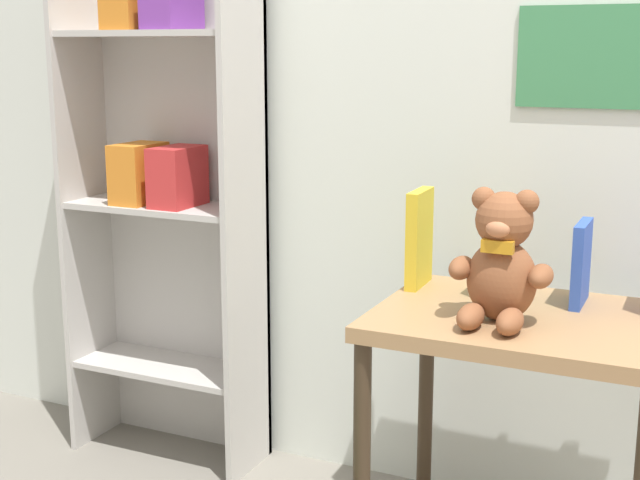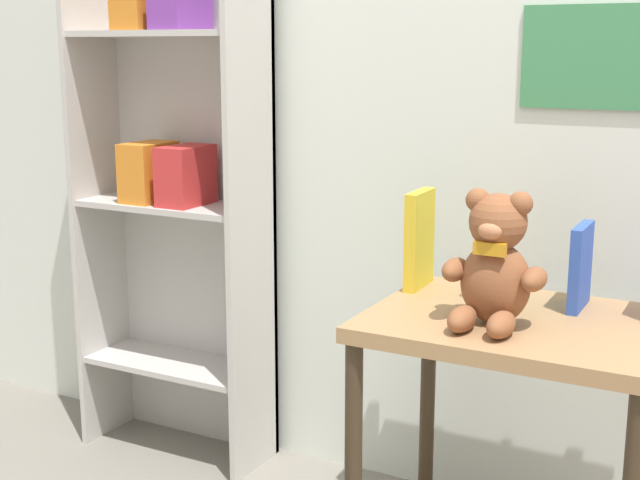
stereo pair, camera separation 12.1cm
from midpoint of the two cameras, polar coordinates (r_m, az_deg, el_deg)
name	(u,v)px [view 1 (the left image)]	position (r m, az deg, el deg)	size (l,w,h in m)	color
wall_back	(509,50)	(2.40, 10.56, 11.87)	(4.80, 0.07, 2.50)	silver
bookshelf_side	(168,178)	(2.73, -10.98, 3.89)	(0.59, 0.25, 1.58)	#BCB7B2
display_table	(521,356)	(2.10, 11.14, -7.33)	(0.66, 0.51, 0.66)	#9E754C
teddy_bear	(501,262)	(1.97, 9.82, -1.42)	(0.23, 0.21, 0.30)	brown
book_standing_yellow	(419,238)	(2.25, 4.85, 0.11)	(0.03, 0.14, 0.25)	gold
book_standing_teal	(497,254)	(2.19, 9.71, -0.91)	(0.02, 0.15, 0.20)	teal
book_standing_blue	(581,263)	(2.15, 14.85, -1.47)	(0.03, 0.15, 0.20)	#2D51B7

